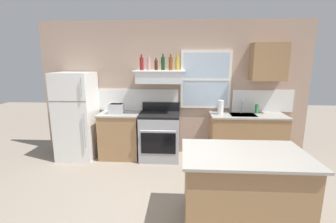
% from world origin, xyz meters
% --- Properties ---
extents(ground_plane, '(16.00, 16.00, 0.00)m').
position_xyz_m(ground_plane, '(0.00, 0.00, 0.00)').
color(ground_plane, gray).
extents(back_wall, '(5.40, 0.11, 2.70)m').
position_xyz_m(back_wall, '(0.03, 2.23, 1.35)').
color(back_wall, tan).
rests_on(back_wall, ground_plane).
extents(refrigerator, '(0.70, 0.72, 1.70)m').
position_xyz_m(refrigerator, '(-1.90, 1.84, 0.85)').
color(refrigerator, white).
rests_on(refrigerator, ground_plane).
extents(counter_left_of_stove, '(0.79, 0.63, 0.91)m').
position_xyz_m(counter_left_of_stove, '(-1.05, 1.90, 0.46)').
color(counter_left_of_stove, '#9E754C').
rests_on(counter_left_of_stove, ground_plane).
extents(toaster, '(0.30, 0.20, 0.19)m').
position_xyz_m(toaster, '(-1.10, 1.86, 1.01)').
color(toaster, silver).
rests_on(toaster, counter_left_of_stove).
extents(stove_range, '(0.76, 0.69, 1.09)m').
position_xyz_m(stove_range, '(-0.25, 1.86, 0.46)').
color(stove_range, '#9EA0A5').
rests_on(stove_range, ground_plane).
extents(range_hood_shelf, '(0.96, 0.52, 0.24)m').
position_xyz_m(range_hood_shelf, '(-0.25, 1.96, 1.62)').
color(range_hood_shelf, silver).
extents(bottle_red_label_wine, '(0.07, 0.07, 0.29)m').
position_xyz_m(bottle_red_label_wine, '(-0.59, 1.91, 1.87)').
color(bottle_red_label_wine, maroon).
rests_on(bottle_red_label_wine, range_hood_shelf).
extents(bottle_rose_pink, '(0.07, 0.07, 0.27)m').
position_xyz_m(bottle_rose_pink, '(-0.45, 1.91, 1.86)').
color(bottle_rose_pink, '#C67F84').
rests_on(bottle_rose_pink, range_hood_shelf).
extents(bottle_brown_stout, '(0.06, 0.06, 0.23)m').
position_xyz_m(bottle_brown_stout, '(-0.32, 1.96, 1.84)').
color(bottle_brown_stout, '#381E0F').
rests_on(bottle_brown_stout, range_hood_shelf).
extents(bottle_dark_green_wine, '(0.07, 0.07, 0.30)m').
position_xyz_m(bottle_dark_green_wine, '(-0.19, 1.95, 1.87)').
color(bottle_dark_green_wine, '#143819').
rests_on(bottle_dark_green_wine, range_hood_shelf).
extents(bottle_amber_wine, '(0.07, 0.07, 0.30)m').
position_xyz_m(bottle_amber_wine, '(-0.04, 1.93, 1.87)').
color(bottle_amber_wine, brown).
rests_on(bottle_amber_wine, range_hood_shelf).
extents(bottle_champagne_gold_foil, '(0.08, 0.08, 0.31)m').
position_xyz_m(bottle_champagne_gold_foil, '(0.08, 1.97, 1.88)').
color(bottle_champagne_gold_foil, '#B29333').
rests_on(bottle_champagne_gold_foil, range_hood_shelf).
extents(counter_right_with_sink, '(1.43, 0.63, 0.91)m').
position_xyz_m(counter_right_with_sink, '(1.45, 1.90, 0.46)').
color(counter_right_with_sink, '#9E754C').
rests_on(counter_right_with_sink, ground_plane).
extents(sink_faucet, '(0.03, 0.17, 0.28)m').
position_xyz_m(sink_faucet, '(1.35, 2.00, 1.08)').
color(sink_faucet, silver).
rests_on(sink_faucet, counter_right_with_sink).
extents(paper_towel_roll, '(0.11, 0.11, 0.27)m').
position_xyz_m(paper_towel_roll, '(0.92, 1.90, 1.04)').
color(paper_towel_roll, white).
rests_on(paper_towel_roll, counter_right_with_sink).
extents(dish_soap_bottle, '(0.06, 0.06, 0.18)m').
position_xyz_m(dish_soap_bottle, '(1.63, 2.00, 1.00)').
color(dish_soap_bottle, '#268C3F').
rests_on(dish_soap_bottle, counter_right_with_sink).
extents(kitchen_island, '(1.40, 0.90, 0.91)m').
position_xyz_m(kitchen_island, '(0.89, -0.07, 0.46)').
color(kitchen_island, '#9E754C').
rests_on(kitchen_island, ground_plane).
extents(upper_cabinet_right, '(0.64, 0.32, 0.70)m').
position_xyz_m(upper_cabinet_right, '(1.80, 2.04, 1.90)').
color(upper_cabinet_right, '#9E754C').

